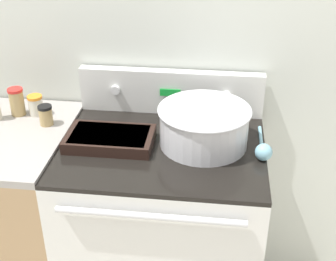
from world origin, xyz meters
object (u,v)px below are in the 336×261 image
Objects in this scene: mixing_bowl at (204,124)px; casserole_dish at (110,138)px; spice_jar_black_cap at (46,115)px; ladle at (263,151)px; spice_jar_orange_cap at (36,105)px; spice_jar_red_cap at (17,102)px.

mixing_bowl is 1.06× the size of casserole_dish.
spice_jar_black_cap is at bearing 160.13° from casserole_dish.
casserole_dish is 1.26× the size of ladle.
casserole_dish is 0.42m from spice_jar_orange_cap.
ladle is 2.22× the size of spice_jar_red_cap.
casserole_dish is 2.79× the size of spice_jar_red_cap.
spice_jar_red_cap is (-0.82, 0.13, -0.01)m from mixing_bowl.
spice_jar_black_cap is (-0.30, 0.11, 0.03)m from casserole_dish.
mixing_bowl reaches higher than spice_jar_orange_cap.
spice_jar_black_cap is at bearing 174.86° from mixing_bowl.
spice_jar_black_cap is 0.71× the size of spice_jar_red_cap.
ladle is 0.99m from spice_jar_orange_cap.
spice_jar_black_cap is 0.11m from spice_jar_orange_cap.
ladle is 3.04× the size of spice_jar_orange_cap.
mixing_bowl reaches higher than spice_jar_red_cap.
ladle is at bearing -17.68° from mixing_bowl.
mixing_bowl is 4.06× the size of spice_jar_orange_cap.
ladle is at bearing -11.21° from spice_jar_red_cap.
spice_jar_red_cap reaches higher than spice_jar_orange_cap.
ladle is 3.15× the size of spice_jar_black_cap.
spice_jar_red_cap is at bearing 168.79° from ladle.
spice_jar_red_cap is at bearing 154.13° from spice_jar_black_cap.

